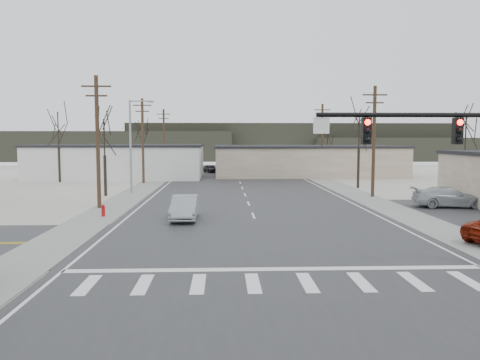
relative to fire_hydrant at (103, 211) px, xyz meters
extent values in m
plane|color=white|center=(10.20, -8.00, -0.45)|extent=(140.00, 140.00, 0.00)
cube|color=#2A2A2D|center=(10.20, 7.00, -0.43)|extent=(18.00, 110.00, 0.05)
cube|color=#2A2A2D|center=(10.20, -8.00, -0.43)|extent=(90.00, 10.00, 0.04)
cube|color=gray|center=(-0.40, 12.00, -0.42)|extent=(3.00, 90.00, 0.06)
cube|color=gray|center=(20.80, 12.00, -0.42)|extent=(3.00, 90.00, 0.06)
cylinder|color=black|center=(15.80, -14.20, 5.75)|extent=(8.40, 0.18, 0.18)
cube|color=black|center=(17.00, -14.20, 5.15)|extent=(0.32, 0.30, 1.00)
cube|color=black|center=(13.50, -14.20, 5.15)|extent=(0.32, 0.30, 1.00)
sphere|color=#FF0C05|center=(17.00, -14.37, 5.47)|extent=(0.22, 0.22, 0.22)
sphere|color=#FF0C05|center=(13.50, -14.37, 5.47)|extent=(0.22, 0.22, 0.22)
cube|color=silver|center=(11.80, -14.20, 5.35)|extent=(0.60, 0.04, 0.60)
cylinder|color=#A50C0C|center=(0.00, 0.00, -0.10)|extent=(0.24, 0.24, 0.70)
sphere|color=#A50C0C|center=(0.00, 0.00, 0.30)|extent=(0.24, 0.24, 0.24)
cube|color=silver|center=(-5.80, 32.00, 1.65)|extent=(22.00, 12.00, 4.20)
cube|color=black|center=(-5.80, 32.00, 3.90)|extent=(22.30, 12.30, 0.30)
cube|color=beige|center=(20.20, 36.00, 1.55)|extent=(26.00, 14.00, 4.00)
cube|color=black|center=(20.20, 36.00, 3.70)|extent=(26.30, 14.30, 0.30)
cylinder|color=#412F1E|center=(-1.30, 4.00, 4.55)|extent=(0.30, 0.30, 10.00)
cube|color=#412F1E|center=(-1.30, 4.00, 8.75)|extent=(2.20, 0.12, 0.12)
cube|color=#412F1E|center=(-1.30, 4.00, 8.05)|extent=(1.60, 0.12, 0.12)
cylinder|color=#412F1E|center=(-1.30, 24.00, 4.55)|extent=(0.30, 0.30, 10.00)
cube|color=#412F1E|center=(-1.30, 24.00, 8.75)|extent=(2.20, 0.12, 0.12)
cube|color=#412F1E|center=(-1.30, 24.00, 8.05)|extent=(1.60, 0.12, 0.12)
cylinder|color=#412F1E|center=(-1.30, 44.00, 4.55)|extent=(0.30, 0.30, 10.00)
cube|color=#412F1E|center=(-1.30, 44.00, 8.75)|extent=(2.20, 0.12, 0.12)
cube|color=#412F1E|center=(-1.30, 44.00, 8.05)|extent=(1.60, 0.12, 0.12)
cylinder|color=#412F1E|center=(21.70, 10.00, 4.55)|extent=(0.30, 0.30, 10.00)
cube|color=#412F1E|center=(21.70, 10.00, 8.75)|extent=(2.20, 0.12, 0.12)
cube|color=#412F1E|center=(21.70, 10.00, 8.05)|extent=(1.60, 0.12, 0.12)
cylinder|color=#412F1E|center=(21.70, 32.00, 4.55)|extent=(0.30, 0.30, 10.00)
cube|color=#412F1E|center=(21.70, 32.00, 8.75)|extent=(2.20, 0.12, 0.12)
cube|color=#412F1E|center=(21.70, 32.00, 8.05)|extent=(1.60, 0.12, 0.12)
cylinder|color=gray|center=(-0.80, 14.00, 4.05)|extent=(0.20, 0.20, 9.00)
cylinder|color=gray|center=(0.20, 14.00, 8.45)|extent=(2.00, 0.12, 0.12)
cube|color=gray|center=(1.20, 14.00, 8.40)|extent=(0.60, 0.25, 0.18)
cylinder|color=black|center=(-2.80, 12.00, 1.42)|extent=(0.28, 0.28, 3.75)
cylinder|color=black|center=(-2.80, 12.00, 4.80)|extent=(0.14, 0.14, 3.75)
cylinder|color=black|center=(22.70, 18.00, 1.67)|extent=(0.28, 0.28, 4.25)
cylinder|color=black|center=(22.70, 18.00, 5.50)|extent=(0.14, 0.14, 4.25)
cylinder|color=black|center=(-3.80, 38.00, 1.80)|extent=(0.28, 0.28, 4.50)
cylinder|color=black|center=(-3.80, 38.00, 5.85)|extent=(0.14, 0.14, 4.50)
cylinder|color=black|center=(25.20, 44.00, 1.55)|extent=(0.28, 0.28, 4.00)
cylinder|color=black|center=(25.20, 44.00, 5.15)|extent=(0.14, 0.14, 4.00)
cylinder|color=black|center=(32.20, 14.00, 1.55)|extent=(0.28, 0.28, 4.00)
cylinder|color=black|center=(32.20, 14.00, 5.15)|extent=(0.14, 0.14, 4.00)
cylinder|color=black|center=(-11.80, 26.00, 1.80)|extent=(0.28, 0.28, 4.50)
cylinder|color=black|center=(-11.80, 26.00, 5.85)|extent=(0.14, 0.14, 4.50)
cube|color=#333026|center=(-24.80, 84.00, 3.05)|extent=(70.00, 18.00, 7.00)
cube|color=#333026|center=(25.20, 88.00, 4.05)|extent=(80.00, 18.00, 9.00)
cube|color=#333026|center=(60.20, 82.00, 2.30)|extent=(60.00, 18.00, 5.50)
imported|color=#92969C|center=(5.61, -1.23, 0.37)|extent=(1.65, 4.69, 1.54)
imported|color=black|center=(11.83, 43.57, 0.41)|extent=(3.67, 6.03, 1.63)
imported|color=black|center=(6.21, 41.18, 0.20)|extent=(2.69, 3.82, 1.21)
imported|color=#A4A8AF|center=(25.52, 3.52, 0.36)|extent=(5.51, 2.66, 1.55)
camera|label=1|loc=(8.10, -31.65, 4.87)|focal=35.00mm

